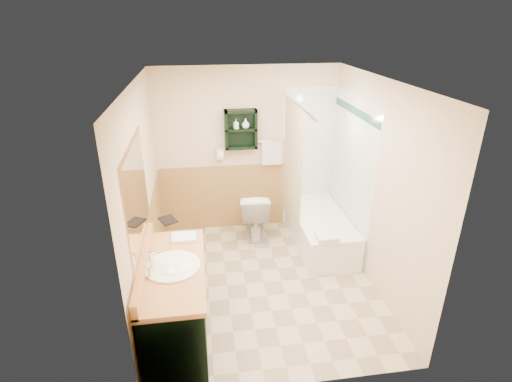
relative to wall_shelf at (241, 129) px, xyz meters
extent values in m
plane|color=#CBB694|center=(0.10, -1.41, -1.55)|extent=(3.00, 3.00, 0.00)
cube|color=#FFF0C7|center=(0.10, 0.11, -0.35)|extent=(2.60, 0.04, 2.40)
cube|color=#FFF0C7|center=(-1.22, -1.41, -0.35)|extent=(0.04, 3.00, 2.40)
cube|color=#FFF0C7|center=(1.42, -1.41, -0.35)|extent=(0.04, 3.00, 2.40)
cube|color=white|center=(0.10, -1.41, 0.87)|extent=(2.60, 3.00, 0.04)
cube|color=black|center=(0.00, 0.00, 0.00)|extent=(0.45, 0.15, 0.55)
cylinder|color=silver|center=(0.63, -0.66, 0.45)|extent=(0.03, 1.60, 0.03)
cube|color=black|center=(-0.89, -2.18, -1.12)|extent=(0.59, 1.35, 0.86)
cube|color=white|center=(1.03, -0.63, -1.32)|extent=(0.69, 1.50, 0.46)
imported|color=white|center=(0.14, -0.28, -1.19)|extent=(0.46, 0.76, 0.72)
cube|color=silver|center=(-0.80, -1.69, -0.67)|extent=(0.26, 0.20, 0.04)
imported|color=black|center=(-1.06, -1.30, -0.58)|extent=(0.16, 0.09, 0.22)
cube|color=silver|center=(0.90, -1.30, -1.05)|extent=(0.25, 0.21, 0.07)
imported|color=white|center=(-0.07, -0.01, 0.05)|extent=(0.09, 0.14, 0.06)
imported|color=white|center=(0.07, -0.01, 0.07)|extent=(0.14, 0.16, 0.10)
camera|label=1|loc=(-0.58, -5.36, 1.45)|focal=28.00mm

